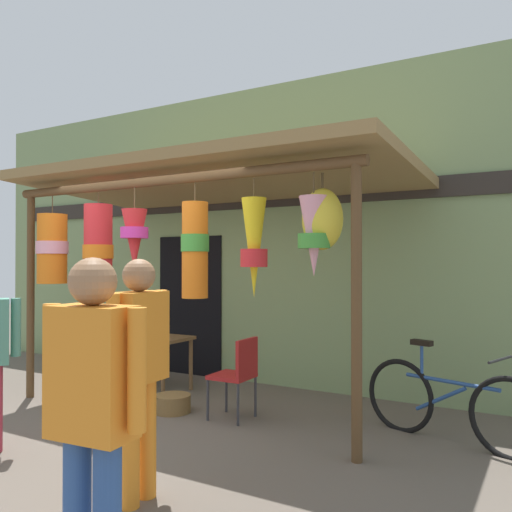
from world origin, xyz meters
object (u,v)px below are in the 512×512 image
wicker_basket_spare (173,404)px  parked_bicycle (450,404)px  flower_heap_on_table (141,332)px  shopper_by_bananas (92,403)px  display_table (142,341)px  customer_foreground (139,358)px  folding_chair (238,371)px

wicker_basket_spare → parked_bicycle: (2.79, 0.49, 0.25)m
flower_heap_on_table → wicker_basket_spare: size_ratio=1.57×
parked_bicycle → wicker_basket_spare: bearing=-170.0°
flower_heap_on_table → shopper_by_bananas: size_ratio=0.37×
display_table → customer_foreground: (2.21, -2.45, 0.37)m
flower_heap_on_table → shopper_by_bananas: shopper_by_bananas is taller
display_table → folding_chair: folding_chair is taller
display_table → shopper_by_bananas: size_ratio=0.76×
folding_chair → customer_foreground: size_ratio=0.51×
display_table → customer_foreground: 3.32m
display_table → shopper_by_bananas: shopper_by_bananas is taller
wicker_basket_spare → shopper_by_bananas: bearing=-57.0°
folding_chair → shopper_by_bananas: (1.05, -2.92, 0.47)m
flower_heap_on_table → customer_foreground: 3.25m
parked_bicycle → customer_foreground: size_ratio=1.02×
flower_heap_on_table → folding_chair: 1.83m
flower_heap_on_table → wicker_basket_spare: flower_heap_on_table is taller
display_table → flower_heap_on_table: 0.14m
flower_heap_on_table → parked_bicycle: (3.79, -0.10, -0.39)m
shopper_by_bananas → display_table: bearing=129.6°
shopper_by_bananas → flower_heap_on_table: bearing=129.7°
folding_chair → wicker_basket_spare: folding_chair is taller
flower_heap_on_table → folding_chair: size_ratio=0.73×
wicker_basket_spare → shopper_by_bananas: 3.43m
wicker_basket_spare → shopper_by_bananas: size_ratio=0.24×
display_table → flower_heap_on_table: size_ratio=2.03×
display_table → customer_foreground: size_ratio=0.76×
display_table → flower_heap_on_table: bearing=-60.1°
customer_foreground → shopper_by_bananas: size_ratio=1.00×
parked_bicycle → customer_foreground: customer_foreground is taller
wicker_basket_spare → customer_foreground: bearing=-56.7°
folding_chair → customer_foreground: (0.43, -1.94, 0.47)m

